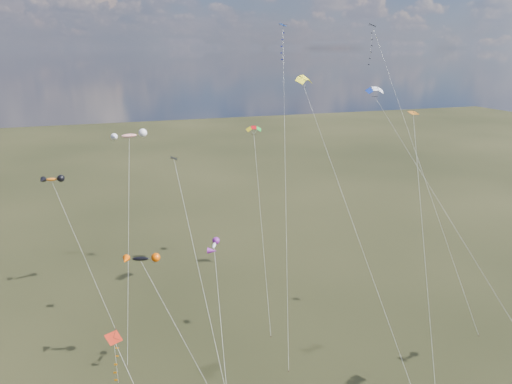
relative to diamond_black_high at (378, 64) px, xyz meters
name	(u,v)px	position (x,y,z in m)	size (l,w,h in m)	color
diamond_black_high	(378,64)	(0.00, 0.00, 0.00)	(6.98, 19.82, 36.83)	black
diamond_navy_tall	(283,65)	(-13.09, 1.24, -0.07)	(6.77, 20.06, 36.75)	#0F214E
diamond_black_mid	(192,240)	(-27.86, -11.90, -16.89)	(2.16, 20.14, 22.27)	black
diamond_red_low	(119,365)	(-35.93, -23.01, -21.86)	(5.16, 6.95, 12.46)	#A7200E
diamond_orange_center	(422,216)	(-8.45, -22.52, -12.66)	(5.20, 15.48, 27.91)	#CB6A15
parafoil_yellow	(305,79)	(-12.30, -3.98, -1.48)	(5.99, 21.30, 31.05)	yellow
parafoil_blue_white	(376,90)	(-0.89, -1.44, -3.29)	(13.24, 18.64, 29.21)	blue
parafoil_tricolor	(254,129)	(-15.34, 6.42, -8.97)	(4.31, 17.34, 23.45)	yellow
novelty_black_orange	(141,259)	(-33.10, -11.47, -18.44)	(7.71, 7.99, 13.82)	black
novelty_orange_black	(52,180)	(-42.43, 5.23, -13.82)	(7.32, 8.62, 18.51)	orange
novelty_white_purple	(214,247)	(-26.49, -16.20, -15.97)	(2.62, 15.06, 16.24)	silver
novelty_redwhite_stripe	(129,136)	(-32.63, 4.20, -8.63)	(4.89, 15.56, 23.81)	red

